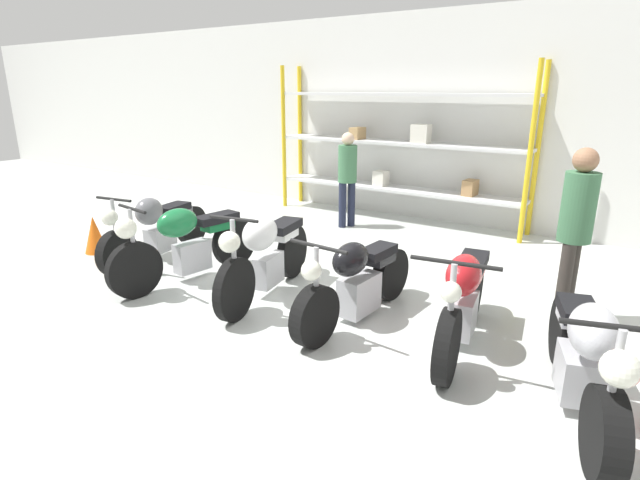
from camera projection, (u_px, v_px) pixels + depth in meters
ground_plane at (300, 310)px, 5.48m from camera, size 30.00×30.00×0.00m
back_wall at (453, 120)px, 8.58m from camera, size 30.00×0.08×3.60m
shelving_rack at (398, 145)px, 8.86m from camera, size 4.71×0.63×2.74m
motorcycle_grey at (156, 228)px, 7.01m from camera, size 0.64×2.10×1.02m
motorcycle_green at (186, 242)px, 6.17m from camera, size 0.61×2.11×1.06m
motorcycle_white at (265, 253)px, 5.68m from camera, size 0.65×2.02×1.10m
motorcycle_black at (356, 282)px, 5.13m from camera, size 0.64×2.00×0.99m
motorcycle_red at (463, 298)px, 4.59m from camera, size 0.70×2.00×1.05m
motorcycle_silver at (585, 358)px, 3.65m from camera, size 0.90×1.96×1.02m
person_browsing at (576, 222)px, 4.92m from camera, size 0.37×0.37×1.80m
person_near_rack at (347, 172)px, 8.49m from camera, size 0.43×0.43×1.62m
traffic_cone at (95, 234)px, 7.31m from camera, size 0.32×0.32×0.55m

